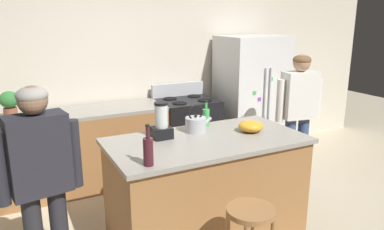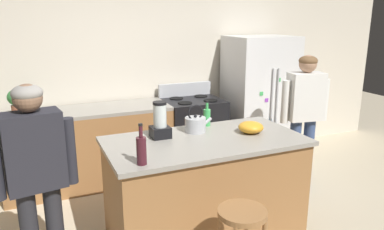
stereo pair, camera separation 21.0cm
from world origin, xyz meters
TOP-DOWN VIEW (x-y plane):
  - back_wall at (0.00, 1.95)m, footprint 8.00×0.10m
  - kitchen_island at (0.00, 0.00)m, footprint 1.79×0.93m
  - back_counter_run at (-0.80, 1.55)m, footprint 2.00×0.64m
  - refrigerator at (1.56, 1.50)m, footprint 0.90×0.73m
  - stove_range at (0.54, 1.52)m, footprint 0.76×0.65m
  - person_by_island_left at (-1.42, -0.15)m, footprint 0.60×0.28m
  - person_by_sink_right at (1.50, 0.47)m, footprint 0.60×0.29m
  - bar_stool at (-0.09, -0.82)m, footprint 0.36×0.36m
  - potted_plant at (-1.55, 1.55)m, footprint 0.20×0.20m
  - blender_appliance at (-0.36, 0.21)m, footprint 0.17×0.17m
  - bottle_soda at (0.20, 0.37)m, footprint 0.07×0.07m
  - bottle_wine at (-0.69, -0.35)m, footprint 0.08×0.08m
  - mixing_bowl at (0.48, -0.00)m, footprint 0.24×0.24m
  - tea_kettle at (0.01, 0.23)m, footprint 0.28×0.20m

SIDE VIEW (x-z plane):
  - back_counter_run at x=-0.80m, z-range 0.00..0.96m
  - kitchen_island at x=0.00m, z-range 0.00..0.96m
  - stove_range at x=0.54m, z-range -0.08..1.06m
  - bar_stool at x=-0.09m, z-range 0.19..0.87m
  - refrigerator at x=1.56m, z-range 0.00..1.76m
  - person_by_island_left at x=-1.42m, z-range 0.16..1.75m
  - person_by_sink_right at x=1.50m, z-range 0.17..1.77m
  - mixing_bowl at x=0.48m, z-range 0.96..1.06m
  - tea_kettle at x=0.01m, z-range 0.90..1.17m
  - bottle_soda at x=0.20m, z-range 0.92..1.18m
  - bottle_wine at x=-0.69m, z-range 0.91..1.23m
  - blender_appliance at x=-0.36m, z-range 0.93..1.26m
  - potted_plant at x=-1.55m, z-range 0.98..1.28m
  - back_wall at x=0.00m, z-range 0.00..2.70m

